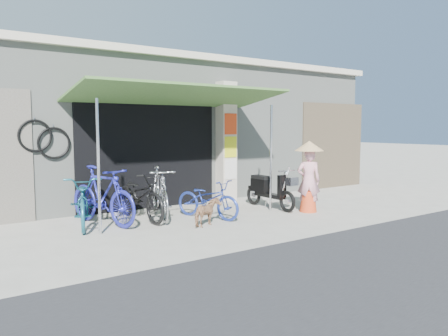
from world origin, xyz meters
TOP-DOWN VIEW (x-y plane):
  - ground at (0.00, 0.00)m, footprint 80.00×80.00m
  - bicycle_shop at (-0.00, 5.09)m, footprint 12.30×5.30m
  - shop_pillar at (0.85, 2.45)m, footprint 0.42×0.44m
  - awning at (-0.90, 1.63)m, footprint 4.60×1.88m
  - neighbour_right at (5.00, 2.59)m, footprint 2.60×0.06m
  - bike_teal at (-3.04, 1.53)m, footprint 1.16×1.97m
  - bike_blue at (-2.69, 1.49)m, footprint 1.09×1.96m
  - bike_black at (-1.92, 1.48)m, footprint 0.78×1.91m
  - bike_silver at (-1.54, 1.38)m, footprint 0.99×1.85m
  - bike_navy at (-0.72, 0.84)m, footprint 1.05×1.62m
  - street_dog at (-1.12, 0.23)m, footprint 0.68×0.52m
  - moped at (1.05, 1.00)m, footprint 0.47×1.65m
  - nun at (1.49, 0.17)m, footprint 0.64×0.64m

SIDE VIEW (x-z plane):
  - ground at x=0.00m, z-range 0.00..0.00m
  - street_dog at x=-1.12m, z-range 0.00..0.53m
  - bike_navy at x=-0.72m, z-range 0.00..0.80m
  - moped at x=1.05m, z-range -0.04..0.89m
  - bike_teal at x=-3.04m, z-range 0.00..0.98m
  - bike_black at x=-1.92m, z-range 0.00..0.98m
  - bike_silver at x=-1.54m, z-range 0.00..1.07m
  - bike_blue at x=-2.69m, z-range 0.00..1.13m
  - nun at x=1.49m, z-range 0.01..1.58m
  - neighbour_right at x=5.00m, z-range 0.00..2.60m
  - shop_pillar at x=0.85m, z-range 0.00..3.00m
  - bicycle_shop at x=0.00m, z-range 0.00..3.66m
  - awning at x=-0.90m, z-range 1.15..3.88m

